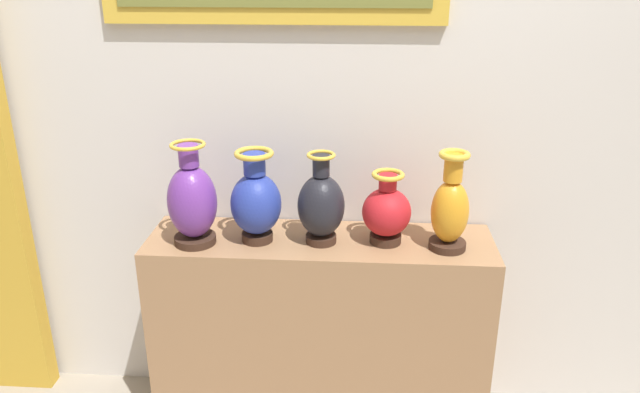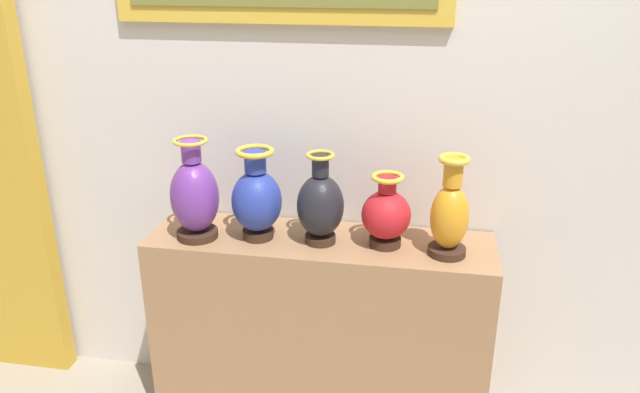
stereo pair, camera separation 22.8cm
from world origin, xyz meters
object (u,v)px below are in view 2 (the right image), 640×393
object	(u,v)px
vase_crimson	(386,214)
vase_onyx	(320,205)
vase_amber	(450,214)
vase_cobalt	(257,199)
vase_violet	(195,196)

from	to	relation	value
vase_crimson	vase_onyx	bearing A→B (deg)	-176.51
vase_crimson	vase_amber	xyz separation A→B (m)	(0.23, -0.04, 0.03)
vase_cobalt	vase_amber	world-z (taller)	vase_amber
vase_violet	vase_onyx	world-z (taller)	vase_violet
vase_cobalt	vase_onyx	xyz separation A→B (m)	(0.24, 0.00, -0.01)
vase_onyx	vase_amber	xyz separation A→B (m)	(0.47, -0.02, 0.01)
vase_onyx	vase_amber	distance (m)	0.47
vase_amber	vase_crimson	bearing A→B (deg)	170.94
vase_cobalt	vase_crimson	distance (m)	0.49
vase_violet	vase_cobalt	world-z (taller)	vase_violet
vase_cobalt	vase_crimson	xyz separation A→B (m)	(0.49, 0.02, -0.03)
vase_amber	vase_onyx	bearing A→B (deg)	177.40
vase_cobalt	vase_onyx	world-z (taller)	vase_cobalt
vase_onyx	vase_crimson	size ratio (longest dim) A/B	1.26
vase_cobalt	vase_crimson	world-z (taller)	vase_cobalt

